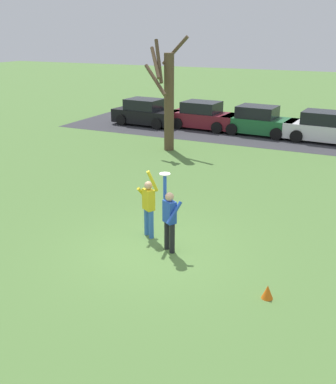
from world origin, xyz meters
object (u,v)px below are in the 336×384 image
Objects in this scene: person_defender at (149,204)px; parked_car_green at (259,122)px; parked_car_maroon at (203,116)px; field_cone_orange at (267,292)px; frisbee_disc at (165,174)px; parked_car_black at (146,113)px; person_catcher at (170,217)px; parked_car_white at (325,128)px; bare_tree_tall at (168,96)px.

parked_car_green is at bearing 124.76° from person_defender.
parked_car_maroon reaches higher than field_cone_orange.
parked_car_green is 16.99m from field_cone_orange.
parked_car_black is (-8.49, 14.81, -1.37)m from frisbee_disc.
person_catcher is at bearing -56.22° from parked_car_black.
person_defender is 14.65m from parked_car_white.
parked_car_white is (2.16, 14.81, -1.37)m from frisbee_disc.
frisbee_disc is at bearing -94.70° from parked_car_white.
bare_tree_tall reaches higher than parked_car_maroon.
frisbee_disc reaches higher than parked_car_white.
parked_car_white is at bearing 37.20° from bare_tree_tall.
frisbee_disc reaches higher than person_defender.
frisbee_disc is 17.13m from parked_car_black.
parked_car_white is (7.04, -0.48, 0.00)m from parked_car_maroon.
person_catcher is 0.49× the size of parked_car_white.
person_catcher is 1.13m from frisbee_disc.
bare_tree_tall is (-3.10, -5.37, 1.88)m from parked_car_green.
parked_car_green is at bearing 0.27° from parked_car_maroon.
parked_car_black is 13.14× the size of field_cone_orange.
parked_car_white is 0.78× the size of bare_tree_tall.
person_catcher reaches higher than parked_car_black.
parked_car_white is at bearing 110.54° from person_defender.
parked_car_maroon is 7.06m from parked_car_white.
parked_car_maroon is at bearing 115.79° from field_cone_orange.
parked_car_green is at bearing 5.82° from parked_car_black.
person_catcher reaches higher than parked_car_white.
field_cone_orange is (7.67, -10.98, -2.44)m from bare_tree_tall.
parked_car_black is 1.00× the size of parked_car_maroon.
field_cone_orange is (8.00, -16.56, -0.57)m from parked_car_maroon.
parked_car_maroon is at bearing 137.56° from person_defender.
parked_car_white is at bearing -0.26° from parked_car_maroon.
bare_tree_tall is (-6.72, -5.10, 1.88)m from parked_car_white.
person_catcher is 16.22m from parked_car_maroon.
frisbee_disc is at bearing 157.78° from field_cone_orange.
person_defender is 15.41m from parked_car_maroon.
frisbee_disc is at bearing -80.89° from parked_car_green.
parked_car_black and parked_car_maroon have the same top height.
field_cone_orange is (4.57, -16.36, -0.57)m from parked_car_green.
frisbee_disc is (-0.19, 0.12, 1.11)m from person_catcher.
person_catcher is 17.27m from parked_car_black.
parked_car_green is 0.78× the size of bare_tree_tall.
parked_car_maroon is 18.40m from field_cone_orange.
parked_car_white is (1.97, 14.93, -0.25)m from person_catcher.
parked_car_black is at bearing -174.18° from parked_car_green.
parked_car_green is 13.14× the size of field_cone_orange.
person_catcher is 0.49× the size of parked_car_maroon.
parked_car_white is at bearing 93.40° from field_cone_orange.
parked_car_green is at bearing 60.00° from bare_tree_tall.
parked_car_black is 1.00× the size of parked_car_green.
parked_car_white is (3.61, -0.28, 0.00)m from parked_car_green.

